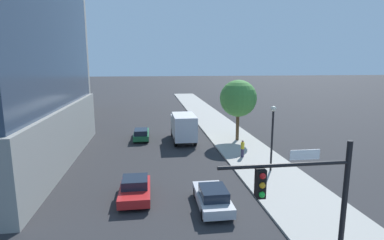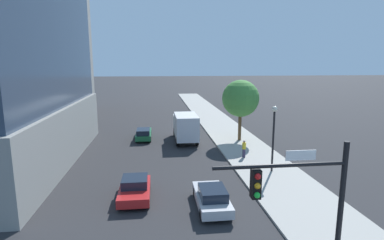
{
  "view_description": "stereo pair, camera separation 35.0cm",
  "coord_description": "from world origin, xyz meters",
  "views": [
    {
      "loc": [
        -1.16,
        -5.48,
        8.68
      ],
      "look_at": [
        1.56,
        14.28,
        4.95
      ],
      "focal_mm": 28.67,
      "sensor_mm": 36.0,
      "label": 1
    },
    {
      "loc": [
        -0.81,
        -5.53,
        8.68
      ],
      "look_at": [
        1.56,
        14.28,
        4.95
      ],
      "focal_mm": 28.67,
      "sensor_mm": 36.0,
      "label": 2
    }
  ],
  "objects": [
    {
      "name": "traffic_light_pole",
      "position": [
        4.35,
        4.22,
        3.98
      ],
      "size": [
        4.93,
        0.48,
        5.79
      ],
      "color": "black",
      "rests_on": "sidewalk"
    },
    {
      "name": "construction_building",
      "position": [
        -19.02,
        49.61,
        14.84
      ],
      "size": [
        16.79,
        15.48,
        36.66
      ],
      "color": "gray",
      "rests_on": "ground"
    },
    {
      "name": "car_silver",
      "position": [
        2.42,
        11.49,
        0.69
      ],
      "size": [
        1.81,
        4.36,
        1.4
      ],
      "color": "#B7B7BC",
      "rests_on": "ground"
    },
    {
      "name": "car_red",
      "position": [
        -2.27,
        13.43,
        0.67
      ],
      "size": [
        1.94,
        4.0,
        1.38
      ],
      "color": "red",
      "rests_on": "ground"
    },
    {
      "name": "sidewalk",
      "position": [
        8.14,
        20.0,
        0.07
      ],
      "size": [
        5.32,
        120.0,
        0.15
      ],
      "primitive_type": "cube",
      "color": "#9E9B93",
      "rests_on": "ground"
    },
    {
      "name": "car_green",
      "position": [
        -2.27,
        29.2,
        0.67
      ],
      "size": [
        1.72,
        4.74,
        1.36
      ],
      "color": "#1E6638",
      "rests_on": "ground"
    },
    {
      "name": "pedestrian_yellow_shirt",
      "position": [
        7.12,
        20.72,
        0.95
      ],
      "size": [
        0.34,
        0.34,
        1.59
      ],
      "color": "#38334C",
      "rests_on": "sidewalk"
    },
    {
      "name": "street_lamp",
      "position": [
        8.3,
        16.91,
        3.63
      ],
      "size": [
        0.44,
        0.44,
        5.24
      ],
      "color": "black",
      "rests_on": "sidewalk"
    },
    {
      "name": "street_tree",
      "position": [
        8.45,
        27.03,
        4.82
      ],
      "size": [
        4.06,
        4.06,
        6.72
      ],
      "color": "brown",
      "rests_on": "sidewalk"
    },
    {
      "name": "box_truck",
      "position": [
        2.42,
        27.74,
        1.76
      ],
      "size": [
        2.36,
        6.59,
        3.15
      ],
      "color": "silver",
      "rests_on": "ground"
    }
  ]
}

